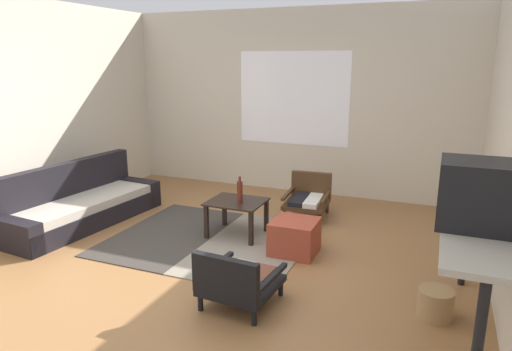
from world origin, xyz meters
name	(u,v)px	position (x,y,z in m)	size (l,w,h in m)	color
ground_plane	(195,270)	(0.00, 0.00, 0.00)	(7.80, 7.80, 0.00)	olive
far_wall_with_window	(294,102)	(0.00, 3.06, 1.35)	(5.60, 0.13, 2.70)	beige
side_wall_left	(5,114)	(-2.66, 0.30, 1.35)	(0.12, 6.60, 2.70)	beige
area_rug	(210,239)	(-0.22, 0.72, 0.01)	(2.15, 1.88, 0.01)	#38332D
couch	(80,205)	(-1.96, 0.61, 0.23)	(0.89, 2.11, 0.74)	black
coffee_table	(237,208)	(0.00, 0.97, 0.33)	(0.62, 0.54, 0.41)	black
armchair_by_window	(308,197)	(0.56, 1.95, 0.25)	(0.57, 0.64, 0.53)	#472D19
armchair_striped_foreground	(238,281)	(0.67, -0.46, 0.23)	(0.61, 0.63, 0.51)	black
ottoman_orange	(295,237)	(0.77, 0.75, 0.18)	(0.46, 0.46, 0.36)	#993D28
console_shelf	(477,231)	(2.37, -0.21, 0.83)	(0.47, 1.86, 0.91)	#B2AD9E
crt_television	(484,195)	(2.37, -0.39, 1.13)	(0.54, 0.42, 0.43)	black
clay_vase	(477,189)	(2.37, 0.16, 1.03)	(0.25, 0.25, 0.33)	brown
glass_bottle	(240,192)	(0.06, 0.92, 0.54)	(0.06, 0.06, 0.31)	#5B2319
wicker_basket	(435,303)	(2.16, -0.01, 0.12)	(0.27, 0.27, 0.23)	#9E7A4C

